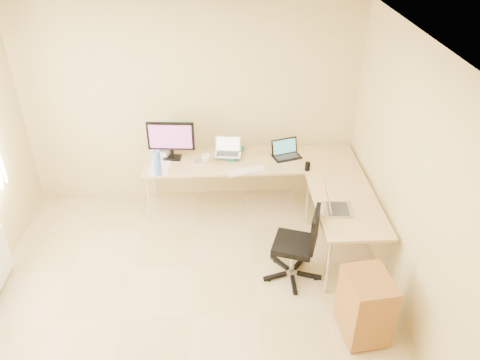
{
  "coord_description": "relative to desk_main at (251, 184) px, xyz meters",
  "views": [
    {
      "loc": [
        0.32,
        -3.33,
        3.69
      ],
      "look_at": [
        0.55,
        1.1,
        0.9
      ],
      "focal_mm": 35.7,
      "sensor_mm": 36.0,
      "label": 1
    }
  ],
  "objects": [
    {
      "name": "wall_right",
      "position": [
        1.38,
        -1.85,
        0.93
      ],
      "size": [
        0.0,
        4.5,
        4.5
      ],
      "primitive_type": "plane",
      "rotation": [
        1.57,
        0.0,
        -1.57
      ],
      "color": "#DCBD7F",
      "rests_on": "ground"
    },
    {
      "name": "ceiling",
      "position": [
        -0.72,
        -1.85,
        2.24
      ],
      "size": [
        4.5,
        4.5,
        0.0
      ],
      "primitive_type": "plane",
      "rotation": [
        3.14,
        0.0,
        0.0
      ],
      "color": "white",
      "rests_on": "ground"
    },
    {
      "name": "wall_back",
      "position": [
        -0.72,
        0.4,
        0.93
      ],
      "size": [
        4.5,
        0.0,
        4.5
      ],
      "primitive_type": "plane",
      "rotation": [
        1.57,
        0.0,
        0.0
      ],
      "color": "#DCBD7F",
      "rests_on": "ground"
    },
    {
      "name": "black_cup",
      "position": [
        0.66,
        -0.3,
        0.42
      ],
      "size": [
        0.08,
        0.08,
        0.11
      ],
      "primitive_type": "cylinder",
      "rotation": [
        0.0,
        0.0,
        -0.3
      ],
      "color": "black",
      "rests_on": "desk_main"
    },
    {
      "name": "office_chair",
      "position": [
        0.36,
        -1.31,
        0.14
      ],
      "size": [
        0.68,
        0.68,
        0.9
      ],
      "primitive_type": "cube",
      "rotation": [
        0.0,
        0.0,
        -0.33
      ],
      "color": "black",
      "rests_on": "ground"
    },
    {
      "name": "white_box",
      "position": [
        -1.13,
        0.18,
        0.4
      ],
      "size": [
        0.26,
        0.23,
        0.08
      ],
      "primitive_type": "cube",
      "rotation": [
        0.0,
        0.0,
        -0.39
      ],
      "color": "silver",
      "rests_on": "desk_main"
    },
    {
      "name": "monitor",
      "position": [
        -0.98,
        0.08,
        0.61
      ],
      "size": [
        0.59,
        0.23,
        0.5
      ],
      "primitive_type": "cube",
      "rotation": [
        0.0,
        0.0,
        -0.08
      ],
      "color": "black",
      "rests_on": "desk_main"
    },
    {
      "name": "laptop_black",
      "position": [
        0.46,
        0.03,
        0.47
      ],
      "size": [
        0.41,
        0.35,
        0.22
      ],
      "primitive_type": "cube",
      "rotation": [
        0.0,
        0.0,
        0.3
      ],
      "color": "black",
      "rests_on": "desk_main"
    },
    {
      "name": "desk_fan",
      "position": [
        -1.13,
        0.2,
        0.5
      ],
      "size": [
        0.22,
        0.22,
        0.26
      ],
      "primitive_type": "cylinder",
      "rotation": [
        0.0,
        0.0,
        0.07
      ],
      "color": "beige",
      "rests_on": "desk_main"
    },
    {
      "name": "cabinet",
      "position": [
        0.91,
        -2.13,
        -0.01
      ],
      "size": [
        0.44,
        0.52,
        0.66
      ],
      "primitive_type": "cube",
      "rotation": [
        0.0,
        0.0,
        0.12
      ],
      "color": "#A06644",
      "rests_on": "ground"
    },
    {
      "name": "laptop_center",
      "position": [
        -0.29,
        0.04,
        0.53
      ],
      "size": [
        0.35,
        0.29,
        0.21
      ],
      "primitive_type": "cube",
      "rotation": [
        0.0,
        0.0,
        -0.11
      ],
      "color": "silver",
      "rests_on": "desk_main"
    },
    {
      "name": "laptop_return",
      "position": [
        0.84,
        -1.13,
        0.49
      ],
      "size": [
        0.39,
        0.32,
        0.24
      ],
      "primitive_type": "cube",
      "rotation": [
        0.0,
        0.0,
        1.48
      ],
      "color": "#A9A9AD",
      "rests_on": "desk_return"
    },
    {
      "name": "floor",
      "position": [
        -0.72,
        -1.85,
        -0.36
      ],
      "size": [
        4.5,
        4.5,
        0.0
      ],
      "primitive_type": "plane",
      "color": "tan",
      "rests_on": "ground"
    },
    {
      "name": "water_bottle",
      "position": [
        -1.13,
        -0.3,
        0.52
      ],
      "size": [
        0.11,
        0.11,
        0.31
      ],
      "primitive_type": "cylinder",
      "rotation": [
        0.0,
        0.0,
        -0.39
      ],
      "color": "#4873D8",
      "rests_on": "desk_main"
    },
    {
      "name": "mug",
      "position": [
        -0.56,
        -0.05,
        0.42
      ],
      "size": [
        0.14,
        0.14,
        0.1
      ],
      "primitive_type": "imported",
      "rotation": [
        0.0,
        0.0,
        -0.4
      ],
      "color": "white",
      "rests_on": "desk_main"
    },
    {
      "name": "book_stack",
      "position": [
        -0.25,
        0.15,
        0.39
      ],
      "size": [
        0.36,
        0.4,
        0.06
      ],
      "primitive_type": "cube",
      "rotation": [
        0.0,
        0.0,
        -0.43
      ],
      "color": "#105954",
      "rests_on": "desk_main"
    },
    {
      "name": "desk_main",
      "position": [
        0.0,
        0.0,
        0.0
      ],
      "size": [
        2.65,
        0.7,
        0.73
      ],
      "primitive_type": "cube",
      "color": "tan",
      "rests_on": "ground"
    },
    {
      "name": "keyboard",
      "position": [
        -0.07,
        -0.3,
        0.38
      ],
      "size": [
        0.48,
        0.26,
        0.02
      ],
      "primitive_type": "cube",
      "rotation": [
        0.0,
        0.0,
        0.3
      ],
      "color": "silver",
      "rests_on": "desk_main"
    },
    {
      "name": "papers",
      "position": [
        -1.13,
        -0.14,
        0.37
      ],
      "size": [
        0.25,
        0.34,
        0.01
      ],
      "primitive_type": "cube",
      "rotation": [
        0.0,
        0.0,
        -0.06
      ],
      "color": "white",
      "rests_on": "desk_main"
    },
    {
      "name": "desk_return",
      "position": [
        0.98,
        -1.0,
        0.0
      ],
      "size": [
        0.7,
        1.3,
        0.73
      ],
      "primitive_type": "cube",
      "color": "tan",
      "rests_on": "ground"
    },
    {
      "name": "mouse",
      "position": [
        -0.02,
        -0.3,
        0.38
      ],
      "size": [
        0.11,
        0.09,
        0.04
      ],
      "primitive_type": "ellipsoid",
      "rotation": [
        0.0,
        0.0,
        0.29
      ],
      "color": "silver",
      "rests_on": "desk_main"
    },
    {
      "name": "cd_stack",
      "position": [
        -0.64,
        -0.06,
        0.38
      ],
      "size": [
        0.13,
        0.13,
        0.03
      ],
      "primitive_type": "cylinder",
      "rotation": [
        0.0,
        0.0,
        -0.01
      ],
      "color": "silver",
      "rests_on": "desk_main"
    }
  ]
}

